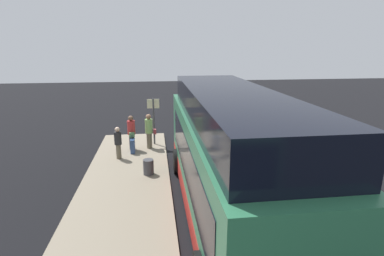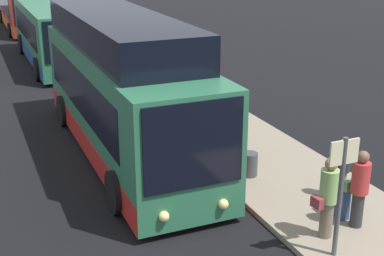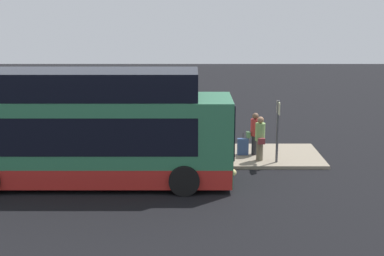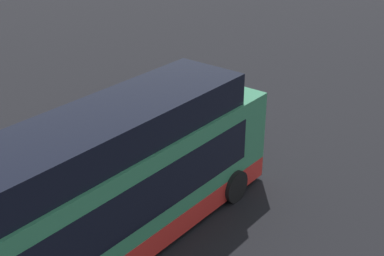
{
  "view_description": "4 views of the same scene",
  "coord_description": "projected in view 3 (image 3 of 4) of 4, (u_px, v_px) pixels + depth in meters",
  "views": [
    {
      "loc": [
        -8.02,
        2.12,
        5.38
      ],
      "look_at": [
        4.39,
        0.54,
        1.95
      ],
      "focal_mm": 28.0,
      "sensor_mm": 36.0,
      "label": 1
    },
    {
      "loc": [
        15.46,
        -4.17,
        6.28
      ],
      "look_at": [
        4.39,
        0.54,
        1.95
      ],
      "focal_mm": 50.0,
      "sensor_mm": 36.0,
      "label": 2
    },
    {
      "loc": [
        4.47,
        -18.81,
        6.47
      ],
      "look_at": [
        4.39,
        0.54,
        1.95
      ],
      "focal_mm": 50.0,
      "sensor_mm": 36.0,
      "label": 3
    },
    {
      "loc": [
        -8.0,
        -9.34,
        9.64
      ],
      "look_at": [
        4.39,
        0.54,
        1.95
      ],
      "focal_mm": 50.0,
      "sensor_mm": 36.0,
      "label": 4
    }
  ],
  "objects": [
    {
      "name": "suitcase",
      "position": [
        245.0,
        147.0,
        22.87
      ],
      "size": [
        0.48,
        0.22,
        0.95
      ],
      "color": "#334C7F",
      "rests_on": "platform"
    },
    {
      "name": "passenger_boarding",
      "position": [
        262.0,
        137.0,
        21.89
      ],
      "size": [
        0.43,
        0.59,
        1.85
      ],
      "rotation": [
        0.0,
        0.0,
        -3.07
      ],
      "color": "#6B604C",
      "rests_on": "platform"
    },
    {
      "name": "platform",
      "position": [
        91.0,
        156.0,
        23.07
      ],
      "size": [
        20.0,
        3.54,
        0.14
      ],
      "color": "gray",
      "rests_on": "ground"
    },
    {
      "name": "bus_lead",
      "position": [
        85.0,
        134.0,
        19.32
      ],
      "size": [
        10.71,
        2.87,
        4.18
      ],
      "color": "#2D704C",
      "rests_on": "ground"
    },
    {
      "name": "sign_post",
      "position": [
        280.0,
        124.0,
        21.51
      ],
      "size": [
        0.1,
        0.65,
        2.57
      ],
      "color": "#4C4C51",
      "rests_on": "platform"
    },
    {
      "name": "trash_bin",
      "position": [
        179.0,
        153.0,
        22.08
      ],
      "size": [
        0.44,
        0.44,
        0.65
      ],
      "color": "#3F3F44",
      "rests_on": "platform"
    },
    {
      "name": "passenger_with_bags",
      "position": [
        257.0,
        132.0,
        22.79
      ],
      "size": [
        0.6,
        0.44,
        1.82
      ],
      "rotation": [
        0.0,
        0.0,
        1.7
      ],
      "color": "#2D2D33",
      "rests_on": "platform"
    },
    {
      "name": "passenger_waiting",
      "position": [
        227.0,
        132.0,
        23.36
      ],
      "size": [
        0.46,
        0.46,
        1.57
      ],
      "rotation": [
        0.0,
        0.0,
        2.69
      ],
      "color": "#6B604C",
      "rests_on": "platform"
    },
    {
      "name": "ground",
      "position": [
        74.0,
        182.0,
        19.81
      ],
      "size": [
        80.0,
        80.0,
        0.0
      ],
      "primitive_type": "plane",
      "color": "black"
    }
  ]
}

